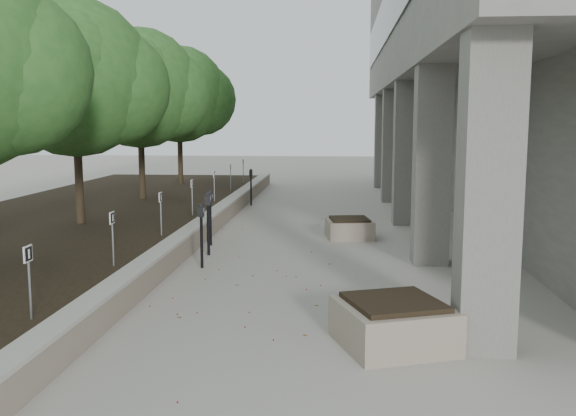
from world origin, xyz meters
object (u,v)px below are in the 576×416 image
(crabapple_tree_3, at_px, (76,112))
(parking_meter_3, at_px, (208,224))
(crabapple_tree_5, at_px, (179,115))
(parking_meter_5, at_px, (251,187))
(planter_front, at_px, (394,323))
(planter_back, at_px, (349,228))
(parking_meter_2, at_px, (202,236))
(crabapple_tree_4, at_px, (140,114))
(parking_meter_4, at_px, (210,218))

(crabapple_tree_3, distance_m, parking_meter_3, 4.57)
(crabapple_tree_5, relative_size, parking_meter_5, 4.30)
(planter_front, bearing_deg, crabapple_tree_3, 135.29)
(parking_meter_3, height_order, planter_back, parking_meter_3)
(parking_meter_3, xyz_separation_m, planter_front, (3.55, -5.38, -0.38))
(parking_meter_2, relative_size, planter_back, 1.19)
(parking_meter_2, distance_m, planter_back, 4.59)
(parking_meter_3, xyz_separation_m, parking_meter_5, (-0.21, 8.18, -0.06))
(crabapple_tree_5, distance_m, planter_front, 18.63)
(parking_meter_3, relative_size, parking_meter_5, 1.10)
(parking_meter_3, height_order, parking_meter_5, parking_meter_3)
(crabapple_tree_4, height_order, planter_front, crabapple_tree_4)
(crabapple_tree_5, xyz_separation_m, parking_meter_4, (3.35, -10.54, -2.47))
(crabapple_tree_4, distance_m, planter_back, 8.41)
(crabapple_tree_5, bearing_deg, crabapple_tree_3, -90.00)
(parking_meter_3, bearing_deg, crabapple_tree_5, 102.66)
(parking_meter_5, height_order, planter_front, parking_meter_5)
(parking_meter_3, bearing_deg, planter_front, -60.82)
(crabapple_tree_4, xyz_separation_m, planter_back, (6.61, -4.35, -2.86))
(parking_meter_2, bearing_deg, planter_front, -45.73)
(parking_meter_3, height_order, planter_front, parking_meter_3)
(parking_meter_5, bearing_deg, crabapple_tree_4, -152.75)
(crabapple_tree_5, bearing_deg, planter_front, -67.41)
(planter_front, bearing_deg, parking_meter_5, 105.47)
(crabapple_tree_3, xyz_separation_m, crabapple_tree_4, (0.00, 5.00, 0.00))
(crabapple_tree_5, distance_m, parking_meter_2, 13.56)
(parking_meter_5, relative_size, planter_back, 1.16)
(crabapple_tree_4, distance_m, parking_meter_3, 7.88)
(parking_meter_2, distance_m, parking_meter_3, 1.21)
(crabapple_tree_4, relative_size, parking_meter_5, 4.30)
(crabapple_tree_3, xyz_separation_m, crabapple_tree_5, (0.00, 10.00, 0.00))
(parking_meter_2, bearing_deg, parking_meter_4, 102.02)
(crabapple_tree_3, bearing_deg, parking_meter_2, -37.81)
(crabapple_tree_5, bearing_deg, parking_meter_3, -73.12)
(crabapple_tree_5, distance_m, parking_meter_5, 5.39)
(parking_meter_5, bearing_deg, planter_front, -72.45)
(parking_meter_3, distance_m, parking_meter_5, 8.18)
(crabapple_tree_4, distance_m, crabapple_tree_5, 5.00)
(crabapple_tree_4, relative_size, parking_meter_2, 4.18)
(parking_meter_2, xyz_separation_m, planter_back, (2.97, 3.48, -0.40))
(crabapple_tree_3, height_order, parking_meter_3, crabapple_tree_3)
(parking_meter_3, bearing_deg, parking_meter_4, 94.89)
(parking_meter_4, distance_m, planter_back, 3.49)
(parking_meter_4, relative_size, planter_front, 0.98)
(crabapple_tree_3, relative_size, parking_meter_2, 4.18)
(parking_meter_4, height_order, parking_meter_5, parking_meter_4)
(crabapple_tree_4, xyz_separation_m, parking_meter_3, (3.52, -6.62, -2.43))
(crabapple_tree_4, height_order, parking_meter_2, crabapple_tree_4)
(parking_meter_5, xyz_separation_m, planter_front, (3.75, -13.56, -0.32))
(parking_meter_2, height_order, parking_meter_5, parking_meter_2)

